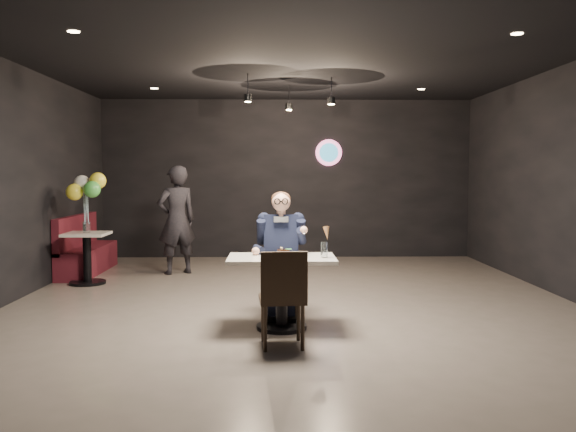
{
  "coord_description": "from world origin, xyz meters",
  "views": [
    {
      "loc": [
        -0.22,
        -7.14,
        1.6
      ],
      "look_at": [
        -0.08,
        -0.33,
        1.13
      ],
      "focal_mm": 38.0,
      "sensor_mm": 36.0,
      "label": 1
    }
  ],
  "objects_px": {
    "chair_near": "(282,297)",
    "main_table": "(282,293)",
    "booth_bench": "(87,244)",
    "passerby": "(177,220)",
    "balloon_vase": "(86,227)",
    "sundae_glass": "(324,250)",
    "side_table": "(87,259)",
    "chair_far": "(281,276)",
    "seated_man": "(281,253)"
  },
  "relations": [
    {
      "from": "seated_man",
      "to": "balloon_vase",
      "type": "distance_m",
      "value": 3.48
    },
    {
      "from": "chair_far",
      "to": "passerby",
      "type": "height_order",
      "value": "passerby"
    },
    {
      "from": "side_table",
      "to": "seated_man",
      "type": "bearing_deg",
      "value": -36.48
    },
    {
      "from": "chair_near",
      "to": "balloon_vase",
      "type": "relative_size",
      "value": 5.83
    },
    {
      "from": "chair_near",
      "to": "balloon_vase",
      "type": "distance_m",
      "value": 4.3
    },
    {
      "from": "booth_bench",
      "to": "passerby",
      "type": "relative_size",
      "value": 1.08
    },
    {
      "from": "sundae_glass",
      "to": "passerby",
      "type": "height_order",
      "value": "passerby"
    },
    {
      "from": "chair_near",
      "to": "passerby",
      "type": "distance_m",
      "value": 4.47
    },
    {
      "from": "main_table",
      "to": "side_table",
      "type": "bearing_deg",
      "value": 136.89
    },
    {
      "from": "chair_far",
      "to": "balloon_vase",
      "type": "height_order",
      "value": "chair_far"
    },
    {
      "from": "chair_near",
      "to": "sundae_glass",
      "type": "bearing_deg",
      "value": 48.54
    },
    {
      "from": "booth_bench",
      "to": "sundae_glass",
      "type": "bearing_deg",
      "value": -46.22
    },
    {
      "from": "main_table",
      "to": "booth_bench",
      "type": "xyz_separation_m",
      "value": [
        -3.1,
        3.62,
        0.09
      ]
    },
    {
      "from": "balloon_vase",
      "to": "booth_bench",
      "type": "bearing_deg",
      "value": 106.7
    },
    {
      "from": "chair_near",
      "to": "booth_bench",
      "type": "relative_size",
      "value": 0.49
    },
    {
      "from": "chair_near",
      "to": "seated_man",
      "type": "distance_m",
      "value": 1.21
    },
    {
      "from": "chair_far",
      "to": "chair_near",
      "type": "bearing_deg",
      "value": -90.0
    },
    {
      "from": "booth_bench",
      "to": "balloon_vase",
      "type": "height_order",
      "value": "booth_bench"
    },
    {
      "from": "side_table",
      "to": "passerby",
      "type": "relative_size",
      "value": 0.43
    },
    {
      "from": "main_table",
      "to": "seated_man",
      "type": "height_order",
      "value": "seated_man"
    },
    {
      "from": "chair_near",
      "to": "side_table",
      "type": "relative_size",
      "value": 1.24
    },
    {
      "from": "main_table",
      "to": "chair_far",
      "type": "relative_size",
      "value": 1.2
    },
    {
      "from": "booth_bench",
      "to": "balloon_vase",
      "type": "xyz_separation_m",
      "value": [
        0.3,
        -1.0,
        0.36
      ]
    },
    {
      "from": "booth_bench",
      "to": "main_table",
      "type": "bearing_deg",
      "value": -49.44
    },
    {
      "from": "seated_man",
      "to": "passerby",
      "type": "distance_m",
      "value": 3.38
    },
    {
      "from": "sundae_glass",
      "to": "side_table",
      "type": "bearing_deg",
      "value": 140.28
    },
    {
      "from": "sundae_glass",
      "to": "chair_far",
      "type": "bearing_deg",
      "value": 125.12
    },
    {
      "from": "main_table",
      "to": "booth_bench",
      "type": "height_order",
      "value": "booth_bench"
    },
    {
      "from": "main_table",
      "to": "passerby",
      "type": "bearing_deg",
      "value": 115.07
    },
    {
      "from": "main_table",
      "to": "balloon_vase",
      "type": "distance_m",
      "value": 3.86
    },
    {
      "from": "chair_near",
      "to": "balloon_vase",
      "type": "height_order",
      "value": "chair_near"
    },
    {
      "from": "chair_near",
      "to": "seated_man",
      "type": "bearing_deg",
      "value": 85.75
    },
    {
      "from": "booth_bench",
      "to": "passerby",
      "type": "height_order",
      "value": "passerby"
    },
    {
      "from": "chair_far",
      "to": "balloon_vase",
      "type": "distance_m",
      "value": 3.5
    },
    {
      "from": "chair_near",
      "to": "seated_man",
      "type": "height_order",
      "value": "seated_man"
    },
    {
      "from": "seated_man",
      "to": "side_table",
      "type": "distance_m",
      "value": 3.49
    },
    {
      "from": "chair_near",
      "to": "balloon_vase",
      "type": "xyz_separation_m",
      "value": [
        -2.8,
        3.25,
        0.37
      ]
    },
    {
      "from": "booth_bench",
      "to": "side_table",
      "type": "relative_size",
      "value": 2.52
    },
    {
      "from": "chair_far",
      "to": "main_table",
      "type": "bearing_deg",
      "value": -90.0
    },
    {
      "from": "passerby",
      "to": "booth_bench",
      "type": "bearing_deg",
      "value": -33.98
    },
    {
      "from": "balloon_vase",
      "to": "sundae_glass",
      "type": "bearing_deg",
      "value": -39.72
    },
    {
      "from": "sundae_glass",
      "to": "balloon_vase",
      "type": "relative_size",
      "value": 1.0
    },
    {
      "from": "main_table",
      "to": "side_table",
      "type": "distance_m",
      "value": 3.83
    },
    {
      "from": "main_table",
      "to": "chair_near",
      "type": "height_order",
      "value": "chair_near"
    },
    {
      "from": "chair_far",
      "to": "booth_bench",
      "type": "bearing_deg",
      "value": 135.27
    },
    {
      "from": "chair_near",
      "to": "main_table",
      "type": "bearing_deg",
      "value": 85.75
    },
    {
      "from": "balloon_vase",
      "to": "chair_near",
      "type": "bearing_deg",
      "value": -49.32
    },
    {
      "from": "chair_near",
      "to": "booth_bench",
      "type": "xyz_separation_m",
      "value": [
        -3.1,
        4.25,
        0.01
      ]
    },
    {
      "from": "booth_bench",
      "to": "passerby",
      "type": "xyz_separation_m",
      "value": [
        1.46,
        -0.12,
        0.4
      ]
    },
    {
      "from": "sundae_glass",
      "to": "passerby",
      "type": "relative_size",
      "value": 0.09
    }
  ]
}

